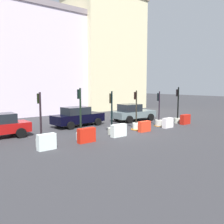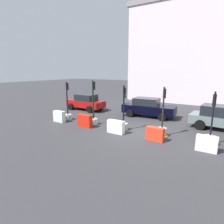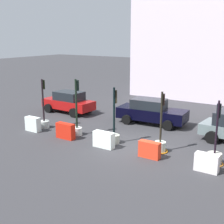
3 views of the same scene
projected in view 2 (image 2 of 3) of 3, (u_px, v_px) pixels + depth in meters
name	position (u px, v px, depth m)	size (l,w,h in m)	color
ground_plane	(140.00, 133.00, 12.44)	(120.00, 120.00, 0.00)	#303033
traffic_light_0	(68.00, 112.00, 15.72)	(0.65, 0.65, 3.13)	#AFB8B2
traffic_light_1	(93.00, 115.00, 14.32)	(0.61, 0.61, 3.33)	silver
traffic_light_2	(124.00, 121.00, 12.99)	(0.61, 0.61, 3.09)	#AEB2A2
traffic_light_3	(162.00, 128.00, 11.80)	(0.81, 0.81, 3.09)	silver
traffic_light_4	(210.00, 137.00, 10.36)	(0.85, 0.85, 2.98)	#B4B2A6
construction_barrier_0	(59.00, 116.00, 15.08)	(1.01, 0.39, 0.88)	silver
construction_barrier_1	(85.00, 121.00, 13.73)	(1.15, 0.38, 0.90)	red
construction_barrier_2	(116.00, 127.00, 12.37)	(1.16, 0.41, 0.85)	white
construction_barrier_3	(155.00, 134.00, 11.06)	(1.05, 0.38, 0.81)	red
construction_barrier_4	(207.00, 144.00, 9.59)	(1.02, 0.41, 0.81)	silver
car_black_sedan	(148.00, 107.00, 16.72)	(4.68, 2.34, 1.66)	black
car_grey_saloon	(222.00, 118.00, 13.05)	(4.51, 2.40, 1.67)	slate
car_red_compact	(86.00, 102.00, 19.60)	(4.13, 2.09, 1.63)	#9F0F0F
building_main_facade	(192.00, 52.00, 24.17)	(15.77, 6.51, 12.71)	silver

